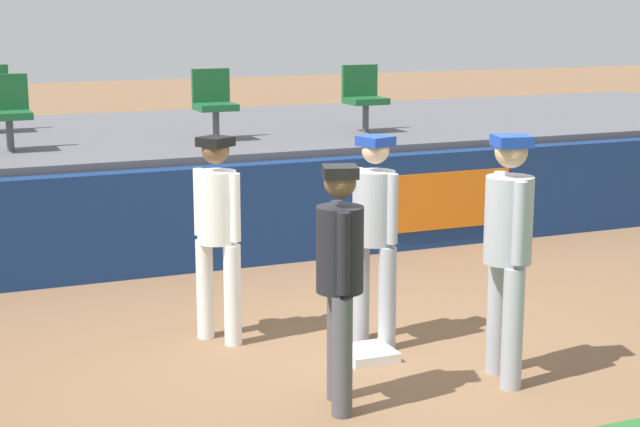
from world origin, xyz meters
The scene contains 11 objects.
ground_plane centered at (0.00, 0.00, 0.00)m, with size 60.00×60.00×0.00m, color brown.
first_base centered at (-0.05, 0.03, 0.04)m, with size 0.40×0.40×0.08m, color white.
player_fielder_home centered at (-1.02, 0.92, 1.00)m, with size 0.45×0.57×1.74m.
player_runner_visitor centered at (0.14, 0.33, 1.02)m, with size 0.42×0.47×1.76m.
player_coach_visitor centered at (0.70, -0.79, 1.08)m, with size 0.43×0.51×1.87m.
player_umpire centered at (-0.66, -0.79, 1.00)m, with size 0.41×0.47×1.73m.
field_wall centered at (0.01, 3.21, 0.56)m, with size 18.00×0.26×1.11m.
bleacher_platform centered at (0.00, 5.78, 0.60)m, with size 18.00×4.80×1.19m, color #59595E.
seat_front_left centered at (-2.28, 4.65, 1.67)m, with size 0.48×0.44×0.84m.
seat_front_center centered at (0.09, 4.65, 1.67)m, with size 0.46×0.44×0.84m.
seat_front_right centered at (2.05, 4.65, 1.67)m, with size 0.48×0.44×0.84m.
Camera 1 is at (-3.36, -6.93, 2.81)m, focal length 56.58 mm.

